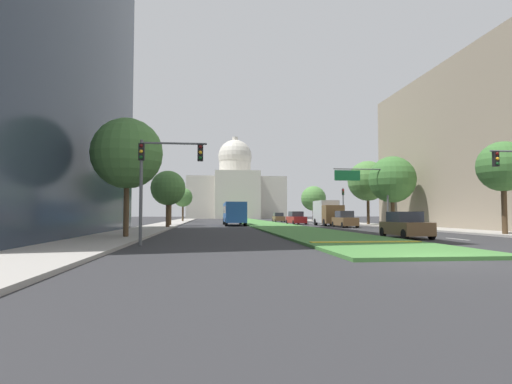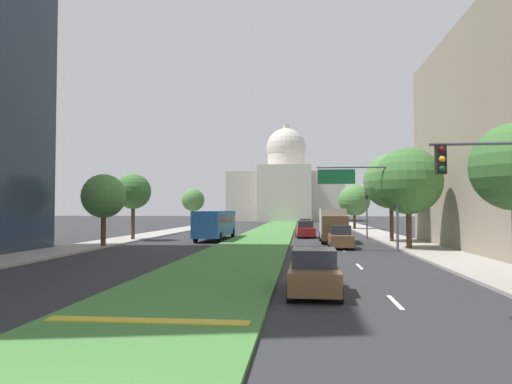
{
  "view_description": "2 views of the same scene",
  "coord_description": "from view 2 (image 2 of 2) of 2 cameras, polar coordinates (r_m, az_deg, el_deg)",
  "views": [
    {
      "loc": [
        -7.64,
        -12.98,
        1.57
      ],
      "look_at": [
        -2.13,
        37.67,
        4.19
      ],
      "focal_mm": 29.22,
      "sensor_mm": 36.0,
      "label": 1
    },
    {
      "loc": [
        4.17,
        -5.11,
        3.18
      ],
      "look_at": [
        0.11,
        35.6,
        4.68
      ],
      "focal_mm": 32.15,
      "sensor_mm": 36.0,
      "label": 2
    }
  ],
  "objects": [
    {
      "name": "ground_plane",
      "position": [
        64.99,
        2.02,
        -4.9
      ],
      "size": [
        262.54,
        262.54,
        0.0
      ],
      "primitive_type": "plane",
      "color": "#2B2B2D"
    },
    {
      "name": "grass_median",
      "position": [
        59.04,
        1.65,
        -5.11
      ],
      "size": [
        6.2,
        107.4,
        0.14
      ],
      "primitive_type": "cube",
      "color": "#427A38",
      "rests_on": "ground_plane"
    },
    {
      "name": "median_curb_nose",
      "position": [
        13.16,
        -13.42,
        -15.31
      ],
      "size": [
        5.58,
        0.5,
        0.04
      ],
      "primitive_type": "cube",
      "color": "gold",
      "rests_on": "grass_median"
    },
    {
      "name": "lane_dashes_right",
      "position": [
        43.88,
        9.87,
        -6.21
      ],
      "size": [
        0.16,
        52.55,
        0.01
      ],
      "color": "silver",
      "rests_on": "ground_plane"
    },
    {
      "name": "sidewalk_left",
      "position": [
        55.82,
        -12.88,
        -5.23
      ],
      "size": [
        4.0,
        107.4,
        0.15
      ],
      "primitive_type": "cube",
      "color": "#9E9991",
      "rests_on": "ground_plane"
    },
    {
      "name": "sidewalk_right",
      "position": [
        53.76,
        15.81,
        -5.33
      ],
      "size": [
        4.0,
        107.4,
        0.15
      ],
      "primitive_type": "cube",
      "color": "#9E9991",
      "rests_on": "ground_plane"
    },
    {
      "name": "capitol_building",
      "position": [
        123.74,
        3.76,
        0.31
      ],
      "size": [
        29.68,
        25.79,
        26.07
      ],
      "color": "beige",
      "rests_on": "ground_plane"
    },
    {
      "name": "traffic_light_far_right",
      "position": [
        49.95,
        13.62,
        -1.88
      ],
      "size": [
        0.28,
        0.35,
        5.2
      ],
      "color": "#515456",
      "rests_on": "ground_plane"
    },
    {
      "name": "overhead_guide_sign",
      "position": [
        35.27,
        13.5,
        0.38
      ],
      "size": [
        6.06,
        0.2,
        6.5
      ],
      "color": "#515456",
      "rests_on": "ground_plane"
    },
    {
      "name": "street_tree_left_mid",
      "position": [
        39.83,
        -18.42,
        -0.52
      ],
      "size": [
        3.63,
        3.63,
        6.04
      ],
      "color": "#4C3823",
      "rests_on": "ground_plane"
    },
    {
      "name": "street_tree_right_mid",
      "position": [
        37.25,
        18.43,
        1.29
      ],
      "size": [
        5.16,
        5.16,
        7.91
      ],
      "color": "#4C3823",
      "rests_on": "ground_plane"
    },
    {
      "name": "street_tree_left_far",
      "position": [
        47.52,
        -15.03,
        0.04
      ],
      "size": [
        3.55,
        3.55,
        6.7
      ],
      "color": "#4C3823",
      "rests_on": "ground_plane"
    },
    {
      "name": "street_tree_right_far",
      "position": [
        44.71,
        16.47,
        1.28
      ],
      "size": [
        5.15,
        5.15,
        8.34
      ],
      "color": "#4C3823",
      "rests_on": "ground_plane"
    },
    {
      "name": "street_tree_left_distant",
      "position": [
        72.6,
        -7.83,
        -1.0
      ],
      "size": [
        3.56,
        3.56,
        6.35
      ],
      "color": "#4C3823",
      "rests_on": "ground_plane"
    },
    {
      "name": "street_tree_right_distant",
      "position": [
        71.74,
        12.14,
        -1.02
      ],
      "size": [
        4.81,
        4.81,
        6.89
      ],
      "color": "#4C3823",
      "rests_on": "ground_plane"
    },
    {
      "name": "sedan_lead_stopped",
      "position": [
        17.5,
        7.24,
        -9.94
      ],
      "size": [
        1.95,
        4.15,
        1.68
      ],
      "color": "brown",
      "rests_on": "ground_plane"
    },
    {
      "name": "sedan_midblock",
      "position": [
        37.51,
        10.44,
        -5.62
      ],
      "size": [
        1.83,
        4.35,
        1.84
      ],
      "color": "brown",
      "rests_on": "ground_plane"
    },
    {
      "name": "sedan_distant",
      "position": [
        50.9,
        6.13,
        -4.7
      ],
      "size": [
        2.24,
        4.8,
        1.84
      ],
      "color": "maroon",
      "rests_on": "ground_plane"
    },
    {
      "name": "sedan_far_horizon",
      "position": [
        67.43,
        6.17,
        -4.11
      ],
      "size": [
        1.97,
        4.6,
        1.7
      ],
      "color": "brown",
      "rests_on": "ground_plane"
    },
    {
      "name": "box_truck_delivery",
      "position": [
        43.72,
        9.55,
        -4.04
      ],
      "size": [
        2.4,
        6.4,
        3.2
      ],
      "color": "brown",
      "rests_on": "ground_plane"
    },
    {
      "name": "city_bus",
      "position": [
        47.14,
        -5.07,
        -3.8
      ],
      "size": [
        2.62,
        11.0,
        2.95
      ],
      "color": "#1E4C8C",
      "rests_on": "ground_plane"
    }
  ]
}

